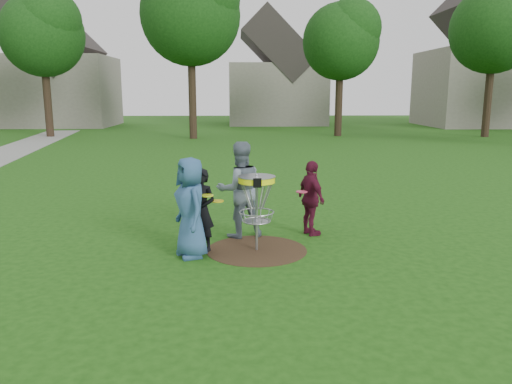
{
  "coord_description": "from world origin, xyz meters",
  "views": [
    {
      "loc": [
        -0.31,
        -8.52,
        2.79
      ],
      "look_at": [
        0.0,
        0.3,
        1.0
      ],
      "focal_mm": 35.0,
      "sensor_mm": 36.0,
      "label": 1
    }
  ],
  "objects_px": {
    "player_grey": "(240,190)",
    "player_black": "(202,210)",
    "player_blue": "(191,208)",
    "player_maroon": "(311,198)",
    "disc_golf_basket": "(257,194)"
  },
  "relations": [
    {
      "from": "player_maroon",
      "to": "disc_golf_basket",
      "type": "bearing_deg",
      "value": 108.23
    },
    {
      "from": "player_blue",
      "to": "player_black",
      "type": "distance_m",
      "value": 0.37
    },
    {
      "from": "player_black",
      "to": "player_blue",
      "type": "bearing_deg",
      "value": -86.76
    },
    {
      "from": "player_grey",
      "to": "player_black",
      "type": "bearing_deg",
      "value": 35.28
    },
    {
      "from": "player_blue",
      "to": "player_maroon",
      "type": "distance_m",
      "value": 2.55
    },
    {
      "from": "player_blue",
      "to": "disc_golf_basket",
      "type": "distance_m",
      "value": 1.17
    },
    {
      "from": "player_grey",
      "to": "disc_golf_basket",
      "type": "height_order",
      "value": "player_grey"
    },
    {
      "from": "player_black",
      "to": "player_maroon",
      "type": "xyz_separation_m",
      "value": [
        2.07,
        0.92,
        0.0
      ]
    },
    {
      "from": "player_black",
      "to": "player_grey",
      "type": "relative_size",
      "value": 0.79
    },
    {
      "from": "player_black",
      "to": "player_maroon",
      "type": "distance_m",
      "value": 2.26
    },
    {
      "from": "player_blue",
      "to": "player_maroon",
      "type": "relative_size",
      "value": 1.16
    },
    {
      "from": "player_grey",
      "to": "player_maroon",
      "type": "bearing_deg",
      "value": 165.18
    },
    {
      "from": "player_blue",
      "to": "disc_golf_basket",
      "type": "relative_size",
      "value": 1.24
    },
    {
      "from": "disc_golf_basket",
      "to": "player_black",
      "type": "bearing_deg",
      "value": 178.59
    },
    {
      "from": "player_blue",
      "to": "player_grey",
      "type": "height_order",
      "value": "player_grey"
    }
  ]
}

